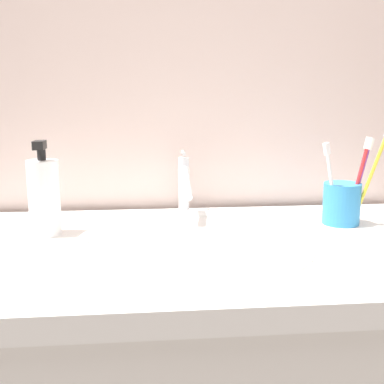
{
  "coord_description": "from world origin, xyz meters",
  "views": [
    {
      "loc": [
        -0.11,
        -0.83,
        1.14
      ],
      "look_at": [
        -0.02,
        0.03,
        0.96
      ],
      "focal_mm": 44.55,
      "sensor_mm": 36.0,
      "label": 1
    }
  ],
  "objects_px": {
    "faucet": "(184,183)",
    "toothbrush_cup": "(341,204)",
    "toothbrush_white": "(331,178)",
    "toothbrush_red": "(360,175)",
    "toothbrush_purple": "(361,175)",
    "soap_dispenser": "(44,196)",
    "toothbrush_yellow": "(373,169)"
  },
  "relations": [
    {
      "from": "faucet",
      "to": "toothbrush_red",
      "type": "bearing_deg",
      "value": -18.09
    },
    {
      "from": "toothbrush_purple",
      "to": "soap_dispenser",
      "type": "xyz_separation_m",
      "value": [
        -0.64,
        -0.01,
        -0.03
      ]
    },
    {
      "from": "toothbrush_red",
      "to": "toothbrush_white",
      "type": "bearing_deg",
      "value": -176.31
    },
    {
      "from": "faucet",
      "to": "toothbrush_cup",
      "type": "distance_m",
      "value": 0.34
    },
    {
      "from": "soap_dispenser",
      "to": "toothbrush_yellow",
      "type": "bearing_deg",
      "value": -0.43
    },
    {
      "from": "toothbrush_white",
      "to": "soap_dispenser",
      "type": "xyz_separation_m",
      "value": [
        -0.57,
        -0.0,
        -0.03
      ]
    },
    {
      "from": "toothbrush_cup",
      "to": "toothbrush_red",
      "type": "distance_m",
      "value": 0.07
    },
    {
      "from": "toothbrush_white",
      "to": "soap_dispenser",
      "type": "distance_m",
      "value": 0.57
    },
    {
      "from": "toothbrush_white",
      "to": "toothbrush_yellow",
      "type": "height_order",
      "value": "toothbrush_yellow"
    },
    {
      "from": "toothbrush_purple",
      "to": "faucet",
      "type": "bearing_deg",
      "value": 162.96
    },
    {
      "from": "toothbrush_purple",
      "to": "toothbrush_yellow",
      "type": "distance_m",
      "value": 0.03
    },
    {
      "from": "toothbrush_red",
      "to": "toothbrush_yellow",
      "type": "height_order",
      "value": "toothbrush_yellow"
    },
    {
      "from": "soap_dispenser",
      "to": "toothbrush_cup",
      "type": "bearing_deg",
      "value": 2.05
    },
    {
      "from": "toothbrush_purple",
      "to": "toothbrush_red",
      "type": "relative_size",
      "value": 0.99
    },
    {
      "from": "faucet",
      "to": "toothbrush_cup",
      "type": "height_order",
      "value": "faucet"
    },
    {
      "from": "toothbrush_cup",
      "to": "toothbrush_purple",
      "type": "xyz_separation_m",
      "value": [
        0.03,
        -0.01,
        0.06
      ]
    },
    {
      "from": "toothbrush_white",
      "to": "soap_dispenser",
      "type": "bearing_deg",
      "value": -179.65
    },
    {
      "from": "faucet",
      "to": "toothbrush_purple",
      "type": "bearing_deg",
      "value": -17.04
    },
    {
      "from": "toothbrush_purple",
      "to": "soap_dispenser",
      "type": "height_order",
      "value": "soap_dispenser"
    },
    {
      "from": "toothbrush_yellow",
      "to": "soap_dispenser",
      "type": "xyz_separation_m",
      "value": [
        -0.65,
        0.0,
        -0.04
      ]
    },
    {
      "from": "toothbrush_purple",
      "to": "toothbrush_red",
      "type": "distance_m",
      "value": 0.01
    },
    {
      "from": "toothbrush_red",
      "to": "toothbrush_yellow",
      "type": "relative_size",
      "value": 0.87
    },
    {
      "from": "toothbrush_white",
      "to": "toothbrush_red",
      "type": "relative_size",
      "value": 0.95
    },
    {
      "from": "soap_dispenser",
      "to": "toothbrush_white",
      "type": "bearing_deg",
      "value": 0.35
    },
    {
      "from": "faucet",
      "to": "toothbrush_cup",
      "type": "relative_size",
      "value": 1.84
    },
    {
      "from": "faucet",
      "to": "soap_dispenser",
      "type": "xyz_separation_m",
      "value": [
        -0.28,
        -0.12,
        0.0
      ]
    },
    {
      "from": "faucet",
      "to": "toothbrush_red",
      "type": "distance_m",
      "value": 0.37
    },
    {
      "from": "toothbrush_cup",
      "to": "toothbrush_white",
      "type": "xyz_separation_m",
      "value": [
        -0.03,
        -0.02,
        0.06
      ]
    },
    {
      "from": "toothbrush_cup",
      "to": "toothbrush_white",
      "type": "height_order",
      "value": "toothbrush_white"
    },
    {
      "from": "toothbrush_red",
      "to": "toothbrush_yellow",
      "type": "xyz_separation_m",
      "value": [
        0.02,
        -0.01,
        0.01
      ]
    },
    {
      "from": "toothbrush_purple",
      "to": "toothbrush_white",
      "type": "relative_size",
      "value": 1.04
    },
    {
      "from": "toothbrush_cup",
      "to": "toothbrush_white",
      "type": "relative_size",
      "value": 0.51
    }
  ]
}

